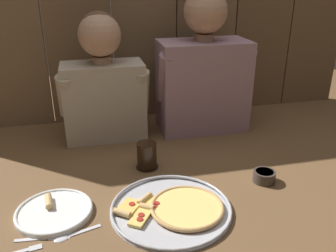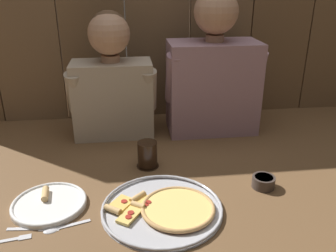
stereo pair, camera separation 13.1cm
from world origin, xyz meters
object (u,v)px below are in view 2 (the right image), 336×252
(dinner_plate, at_px, (49,203))
(pizza_tray, at_px, (166,208))
(dipping_bowl, at_px, (263,181))
(diner_right, at_px, (213,69))
(diner_left, at_px, (112,80))
(drinking_glass, at_px, (147,155))

(dinner_plate, bearing_deg, pizza_tray, -10.84)
(dinner_plate, distance_m, dipping_bowl, 0.73)
(diner_right, bearing_deg, diner_left, -179.96)
(dipping_bowl, relative_size, diner_right, 0.12)
(dinner_plate, height_order, dipping_bowl, dipping_bowl)
(dipping_bowl, height_order, diner_right, diner_right)
(dinner_plate, relative_size, drinking_glass, 2.33)
(pizza_tray, relative_size, dipping_bowl, 4.83)
(dinner_plate, height_order, diner_left, diner_left)
(diner_right, bearing_deg, dipping_bowl, -82.64)
(pizza_tray, bearing_deg, drinking_glass, 97.23)
(diner_left, xyz_separation_m, diner_right, (0.46, 0.00, 0.03))
(pizza_tray, height_order, dinner_plate, dinner_plate)
(drinking_glass, distance_m, diner_right, 0.52)
(dinner_plate, relative_size, dipping_bowl, 2.99)
(drinking_glass, relative_size, diner_right, 0.16)
(pizza_tray, distance_m, dinner_plate, 0.38)
(diner_right, bearing_deg, pizza_tray, -115.15)
(drinking_glass, xyz_separation_m, diner_left, (-0.13, 0.33, 0.21))
(dinner_plate, relative_size, diner_right, 0.37)
(pizza_tray, height_order, diner_right, diner_right)
(pizza_tray, distance_m, diner_right, 0.74)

